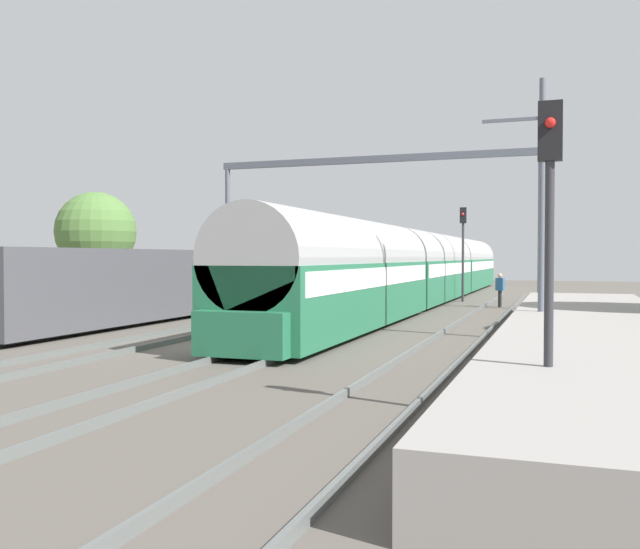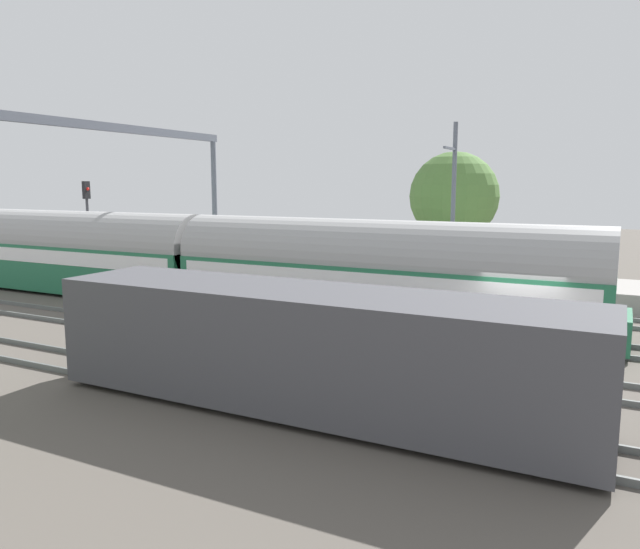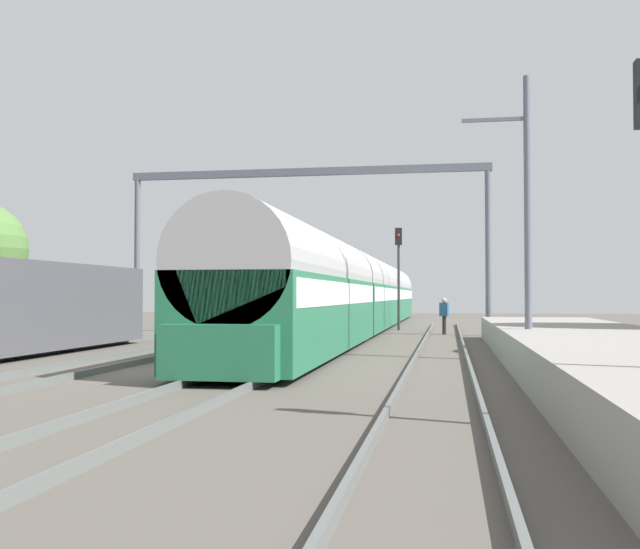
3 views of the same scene
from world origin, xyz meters
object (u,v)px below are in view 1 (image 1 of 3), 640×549
Objects in this scene: freight_car at (108,287)px; railway_signal_near at (550,218)px; catenary_gantry at (372,192)px; person_crossing at (500,287)px; passenger_train at (428,267)px; railway_signal_far at (463,242)px.

freight_car is 18.93m from railway_signal_near.
catenary_gantry reaches higher than freight_car.
freight_car is 15.78m from catenary_gantry.
person_crossing is 0.35× the size of railway_signal_near.
passenger_train is at bearing 161.25° from person_crossing.
freight_car is 7.51× the size of person_crossing.
passenger_train reaches higher than person_crossing.
passenger_train is 2.85× the size of catenary_gantry.
freight_car is at bearing -112.65° from person_crossing.
catenary_gantry reaches higher than railway_signal_near.
passenger_train is 9.98× the size of railway_signal_near.
railway_signal_far reaches higher than passenger_train.
catenary_gantry is (-6.44, -1.09, 4.92)m from person_crossing.
freight_car is 2.41× the size of railway_signal_far.
railway_signal_far is at bearing 50.06° from catenary_gantry.
passenger_train reaches higher than freight_car.
railway_signal_near is 0.29× the size of catenary_gantry.
passenger_train is 2.46m from railway_signal_far.
catenary_gantry is (-2.15, -4.35, 3.97)m from passenger_train.
freight_car is 2.64× the size of railway_signal_near.
railway_signal_near reaches higher than freight_car.
railway_signal_near is 26.01m from catenary_gantry.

